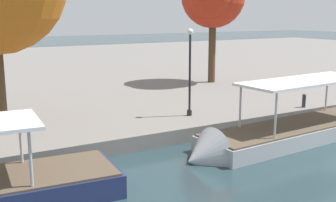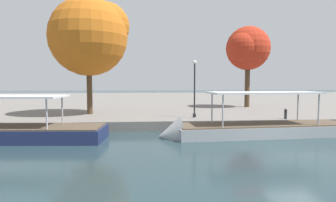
# 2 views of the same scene
# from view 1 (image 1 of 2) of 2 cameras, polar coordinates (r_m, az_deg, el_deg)

# --- Properties ---
(dock_promenade) EXTENTS (120.00, 55.00, 0.72)m
(dock_promenade) POSITION_cam_1_polar(r_m,az_deg,el_deg) (47.30, -10.35, 4.40)
(dock_promenade) COLOR slate
(dock_promenade) RESTS_ON ground_plane
(tour_boat_2) EXTENTS (13.23, 3.48, 4.06)m
(tour_boat_2) POSITION_cam_1_polar(r_m,az_deg,el_deg) (21.70, 15.77, -4.46)
(tour_boat_2) COLOR #9EA3A8
(tour_boat_2) RESTS_ON ground_plane
(mooring_bollard_1) EXTENTS (0.24, 0.24, 0.82)m
(mooring_bollard_1) POSITION_cam_1_polar(r_m,az_deg,el_deg) (26.34, 17.76, 0.13)
(mooring_bollard_1) COLOR #2D2D33
(mooring_bollard_1) RESTS_ON dock_promenade
(lamp_post) EXTENTS (0.33, 0.33, 4.68)m
(lamp_post) POSITION_cam_1_polar(r_m,az_deg,el_deg) (22.73, 2.95, 4.22)
(lamp_post) COLOR black
(lamp_post) RESTS_ON dock_promenade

